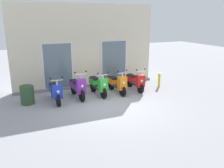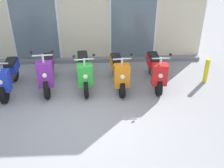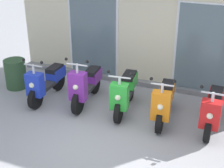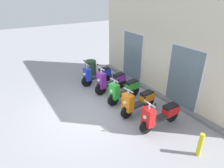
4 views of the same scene
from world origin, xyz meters
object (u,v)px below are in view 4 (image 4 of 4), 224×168
(scooter_orange, at_px, (138,101))
(trash_bin, at_px, (91,68))
(scooter_blue, at_px, (97,75))
(scooter_red, at_px, (160,115))
(scooter_purple, at_px, (111,81))
(scooter_green, at_px, (124,90))
(curb_bollard, at_px, (200,145))

(scooter_orange, xyz_separation_m, trash_bin, (-3.99, 0.14, -0.07))
(scooter_blue, height_order, scooter_red, scooter_blue)
(scooter_blue, bearing_deg, scooter_purple, 8.17)
(scooter_purple, distance_m, scooter_red, 2.90)
(scooter_purple, bearing_deg, scooter_red, 0.65)
(scooter_blue, xyz_separation_m, trash_bin, (-1.10, 0.24, -0.07))
(scooter_orange, height_order, trash_bin, scooter_orange)
(scooter_blue, height_order, trash_bin, scooter_blue)
(scooter_orange, distance_m, scooter_red, 1.01)
(scooter_green, xyz_separation_m, curb_bollard, (3.35, 0.07, -0.13))
(scooter_red, distance_m, trash_bin, 5.00)
(scooter_green, distance_m, trash_bin, 3.07)
(trash_bin, bearing_deg, scooter_blue, -12.37)
(scooter_purple, relative_size, scooter_green, 1.03)
(scooter_purple, distance_m, scooter_orange, 1.89)
(scooter_green, relative_size, scooter_red, 1.00)
(scooter_green, height_order, trash_bin, scooter_green)
(trash_bin, bearing_deg, scooter_green, -1.78)
(scooter_blue, relative_size, scooter_red, 0.99)
(scooter_orange, height_order, curb_bollard, scooter_orange)
(scooter_green, xyz_separation_m, trash_bin, (-3.07, 0.10, -0.10))
(scooter_purple, height_order, trash_bin, scooter_purple)
(scooter_green, bearing_deg, scooter_blue, -175.72)
(scooter_orange, bearing_deg, curb_bollard, 2.56)
(scooter_purple, bearing_deg, curb_bollard, 0.93)
(scooter_green, bearing_deg, trash_bin, 178.22)
(scooter_green, height_order, scooter_orange, scooter_orange)
(scooter_purple, relative_size, trash_bin, 2.12)
(scooter_purple, xyz_separation_m, trash_bin, (-2.10, 0.10, -0.10))
(scooter_purple, xyz_separation_m, curb_bollard, (4.32, 0.07, -0.14))
(scooter_blue, xyz_separation_m, scooter_green, (1.97, 0.15, 0.03))
(scooter_blue, bearing_deg, scooter_orange, 2.07)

